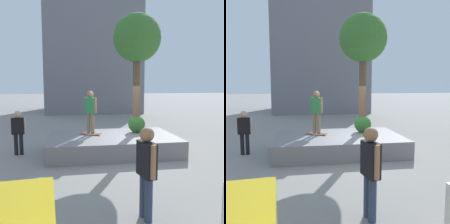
{
  "view_description": "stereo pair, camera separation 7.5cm",
  "coord_description": "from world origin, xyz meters",
  "views": [
    {
      "loc": [
        2.02,
        8.93,
        2.57
      ],
      "look_at": [
        0.48,
        -0.23,
        1.53
      ],
      "focal_mm": 39.81,
      "sensor_mm": 36.0,
      "label": 1
    },
    {
      "loc": [
        1.95,
        8.94,
        2.57
      ],
      "look_at": [
        0.48,
        -0.23,
        1.53
      ],
      "focal_mm": 39.81,
      "sensor_mm": 36.0,
      "label": 2
    }
  ],
  "objects": [
    {
      "name": "boxwood_shrub",
      "position": [
        -0.6,
        -0.67,
        0.98
      ],
      "size": [
        0.68,
        0.68,
        0.68
      ],
      "primitive_type": "sphere",
      "color": "#2D6628",
      "rests_on": "planter_ledge"
    },
    {
      "name": "plaza_lowrise_south",
      "position": [
        -0.11,
        -15.77,
        9.59
      ],
      "size": [
        8.49,
        7.63,
        19.19
      ],
      "primitive_type": "cube",
      "color": "slate",
      "rests_on": "ground"
    },
    {
      "name": "skateboarder",
      "position": [
        1.27,
        -0.48,
        1.64
      ],
      "size": [
        0.45,
        0.41,
        1.62
      ],
      "color": "#847056",
      "rests_on": "skateboard"
    },
    {
      "name": "plaza_tree",
      "position": [
        -0.58,
        -0.67,
        4.29
      ],
      "size": [
        1.87,
        1.87,
        4.67
      ],
      "color": "brown",
      "rests_on": "planter_ledge"
    },
    {
      "name": "ground_plane",
      "position": [
        0.0,
        0.0,
        0.0
      ],
      "size": [
        120.0,
        120.0,
        0.0
      ],
      "primitive_type": "plane",
      "color": "gray"
    },
    {
      "name": "planter_ledge",
      "position": [
        0.48,
        -0.23,
        0.32
      ],
      "size": [
        4.79,
        2.96,
        0.63
      ],
      "primitive_type": "cube",
      "color": "gray",
      "rests_on": "ground"
    },
    {
      "name": "skateboard",
      "position": [
        1.27,
        -0.48,
        0.69
      ],
      "size": [
        0.8,
        0.56,
        0.07
      ],
      "color": "brown",
      "rests_on": "planter_ledge"
    },
    {
      "name": "passerby_with_bag",
      "position": [
        0.64,
        4.59,
        1.03
      ],
      "size": [
        0.28,
        0.6,
        1.78
      ],
      "color": "navy",
      "rests_on": "ground"
    },
    {
      "name": "pedestrian_crossing",
      "position": [
        3.91,
        -0.39,
        0.93
      ],
      "size": [
        0.55,
        0.25,
        1.62
      ],
      "color": "black",
      "rests_on": "ground"
    }
  ]
}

